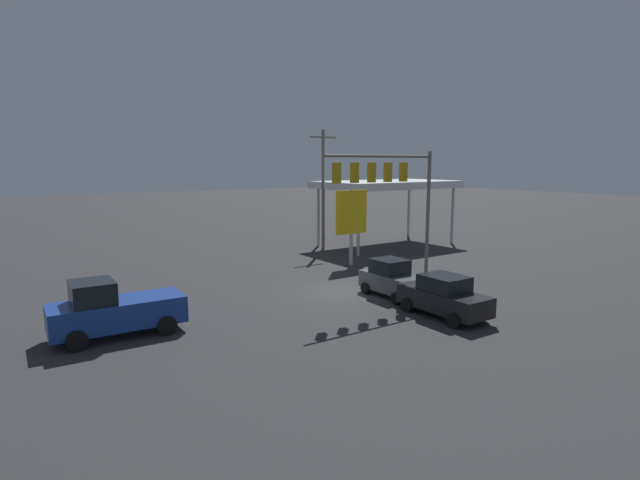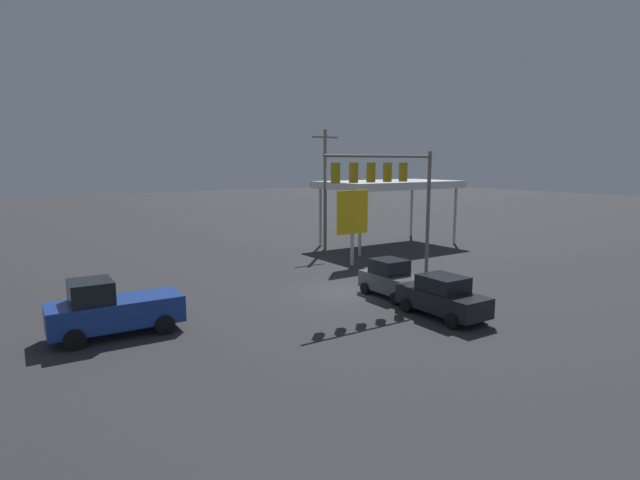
% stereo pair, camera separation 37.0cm
% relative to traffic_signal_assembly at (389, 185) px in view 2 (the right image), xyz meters
% --- Properties ---
extents(ground_plane, '(200.00, 200.00, 0.00)m').
position_rel_traffic_signal_assembly_xyz_m(ground_plane, '(1.82, -1.76, -5.89)').
color(ground_plane, '#2D2D30').
extents(traffic_signal_assembly, '(7.20, 0.43, 7.66)m').
position_rel_traffic_signal_assembly_xyz_m(traffic_signal_assembly, '(0.00, 0.00, 0.00)').
color(traffic_signal_assembly, slate).
rests_on(traffic_signal_assembly, ground).
extents(utility_pole, '(2.40, 0.26, 9.63)m').
position_rel_traffic_signal_assembly_xyz_m(utility_pole, '(-5.18, -13.48, -0.79)').
color(utility_pole, slate).
rests_on(utility_pole, ground).
extents(gas_station_canopy, '(11.77, 6.64, 5.50)m').
position_rel_traffic_signal_assembly_xyz_m(gas_station_canopy, '(-11.04, -12.35, -0.76)').
color(gas_station_canopy, silver).
rests_on(gas_station_canopy, ground).
extents(price_sign, '(2.49, 0.27, 5.18)m').
position_rel_traffic_signal_assembly_xyz_m(price_sign, '(-3.14, -7.18, -2.35)').
color(price_sign, '#B7B7BC').
rests_on(price_sign, ground).
extents(sedan_far, '(2.12, 4.43, 1.93)m').
position_rel_traffic_signal_assembly_xyz_m(sedan_far, '(0.57, 4.48, -4.94)').
color(sedan_far, black).
rests_on(sedan_far, ground).
extents(pickup_parked, '(5.26, 2.40, 2.40)m').
position_rel_traffic_signal_assembly_xyz_m(pickup_parked, '(13.71, -1.31, -4.78)').
color(pickup_parked, navy).
rests_on(pickup_parked, ground).
extents(hatchback_crossing, '(2.04, 3.84, 1.97)m').
position_rel_traffic_signal_assembly_xyz_m(hatchback_crossing, '(0.12, 0.53, -4.95)').
color(hatchback_crossing, '#474C51').
rests_on(hatchback_crossing, ground).
extents(fire_hydrant, '(0.24, 0.24, 0.88)m').
position_rel_traffic_signal_assembly_xyz_m(fire_hydrant, '(-2.10, 3.27, -5.45)').
color(fire_hydrant, gold).
rests_on(fire_hydrant, ground).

